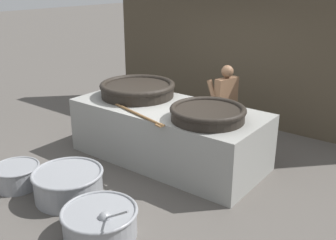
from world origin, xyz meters
TOP-DOWN VIEW (x-y plane):
  - ground_plane at (0.00, 0.00)m, footprint 60.00×60.00m
  - back_wall at (0.00, 2.54)m, footprint 6.47×0.24m
  - hearth_platform at (0.00, 0.00)m, footprint 3.25×1.45m
  - giant_wok_near at (-0.79, 0.14)m, footprint 1.34×1.34m
  - giant_wok_far at (0.86, -0.15)m, footprint 1.14×1.14m
  - stirring_paddle at (-0.08, -0.64)m, footprint 1.30×0.40m
  - cook at (0.51, 1.01)m, footprint 0.43×0.61m
  - prep_bowl_vegetables at (0.64, -2.19)m, footprint 1.18×0.93m
  - prep_bowl_meat at (-0.35, -1.86)m, footprint 1.00×1.00m
  - prep_bowl_extra at (-1.22, -2.12)m, footprint 0.69×0.69m

SIDE VIEW (x-z plane):
  - ground_plane at x=0.00m, z-range 0.00..0.00m
  - prep_bowl_extra at x=-1.22m, z-range 0.02..0.35m
  - prep_bowl_vegetables at x=0.64m, z-range -0.17..0.57m
  - prep_bowl_meat at x=-0.35m, z-range 0.02..0.43m
  - hearth_platform at x=0.00m, z-range 0.00..0.95m
  - cook at x=0.51m, z-range 0.06..1.60m
  - stirring_paddle at x=-0.08m, z-range 0.95..0.99m
  - giant_wok_far at x=0.86m, z-range 0.96..1.17m
  - giant_wok_near at x=-0.79m, z-range 0.96..1.21m
  - back_wall at x=0.00m, z-range 0.00..3.38m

